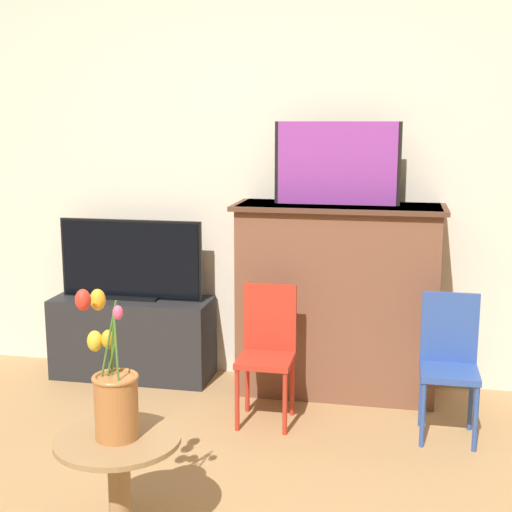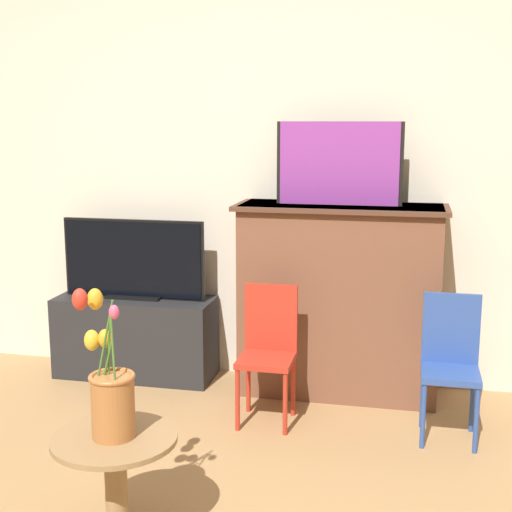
% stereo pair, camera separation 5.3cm
% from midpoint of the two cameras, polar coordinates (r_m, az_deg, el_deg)
% --- Properties ---
extents(wall_back, '(8.00, 0.06, 2.70)m').
position_cam_midpoint_polar(wall_back, '(4.22, 2.53, 8.15)').
color(wall_back, beige).
rests_on(wall_back, ground).
extents(fireplace_mantel, '(1.16, 0.44, 1.09)m').
position_cam_midpoint_polar(fireplace_mantel, '(4.06, 7.04, -3.36)').
color(fireplace_mantel, brown).
rests_on(fireplace_mantel, ground).
extents(painting, '(0.69, 0.03, 0.45)m').
position_cam_midpoint_polar(painting, '(3.95, 7.05, 7.36)').
color(painting, black).
rests_on(painting, fireplace_mantel).
extents(tv_stand, '(0.96, 0.35, 0.49)m').
position_cam_midpoint_polar(tv_stand, '(4.43, -9.26, -6.41)').
color(tv_stand, '#232326').
rests_on(tv_stand, ground).
extents(tv_monitor, '(0.88, 0.12, 0.48)m').
position_cam_midpoint_polar(tv_monitor, '(4.32, -9.43, -0.35)').
color(tv_monitor, black).
rests_on(tv_monitor, tv_stand).
extents(chair_red, '(0.28, 0.28, 0.71)m').
position_cam_midpoint_polar(chair_red, '(3.71, 1.40, -7.19)').
color(chair_red, '#B22D1E').
rests_on(chair_red, ground).
extents(chair_blue, '(0.28, 0.28, 0.71)m').
position_cam_midpoint_polar(chair_blue, '(3.66, 15.69, -7.89)').
color(chair_blue, '#2D4C99').
rests_on(chair_blue, ground).
extents(side_table, '(0.46, 0.46, 0.43)m').
position_cam_midpoint_polar(side_table, '(2.76, -10.60, -16.70)').
color(side_table, '#99754C').
rests_on(side_table, ground).
extents(vase_tulips, '(0.22, 0.21, 0.54)m').
position_cam_midpoint_polar(vase_tulips, '(2.64, -11.02, -10.61)').
color(vase_tulips, '#AD6B38').
rests_on(vase_tulips, side_table).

